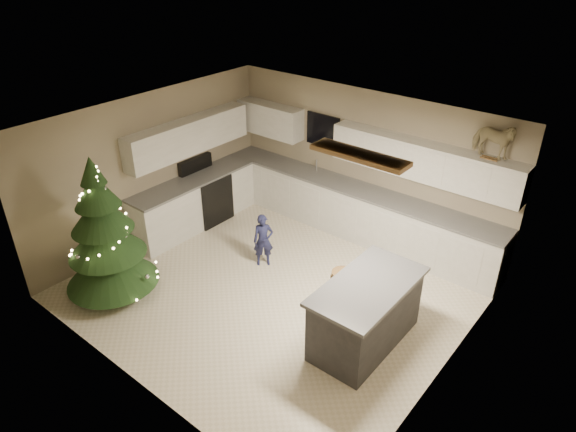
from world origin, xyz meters
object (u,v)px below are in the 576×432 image
object	(u,v)px
island	(366,313)
rocking_horse	(493,140)
christmas_tree	(106,241)
toddler	(263,240)
bar_stool	(342,281)

from	to	relation	value
island	rocking_horse	size ratio (longest dim) A/B	2.61
christmas_tree	toddler	distance (m)	2.43
christmas_tree	toddler	world-z (taller)	christmas_tree
rocking_horse	christmas_tree	bearing A→B (deg)	136.98
christmas_tree	rocking_horse	world-z (taller)	rocking_horse
bar_stool	rocking_horse	distance (m)	2.94
toddler	island	bearing A→B (deg)	-59.45
rocking_horse	toddler	bearing A→B (deg)	127.38
island	toddler	size ratio (longest dim) A/B	1.86
toddler	christmas_tree	bearing A→B (deg)	-168.39
christmas_tree	rocking_horse	distance (m)	5.77
toddler	rocking_horse	distance (m)	3.80
island	rocking_horse	world-z (taller)	rocking_horse
toddler	rocking_horse	bearing A→B (deg)	-11.45
christmas_tree	rocking_horse	size ratio (longest dim) A/B	3.47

